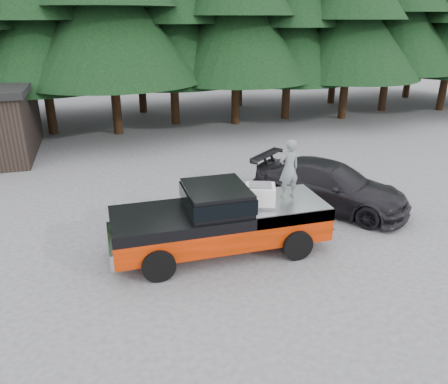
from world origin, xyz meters
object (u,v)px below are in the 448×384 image
object	(u,v)px
pickup_truck	(220,229)
air_compressor	(260,196)
parked_car	(329,186)
man_on_bed	(289,169)

from	to	relation	value
pickup_truck	air_compressor	bearing A→B (deg)	-9.27
air_compressor	parked_car	bearing A→B (deg)	51.24
pickup_truck	parked_car	size ratio (longest dim) A/B	1.13
pickup_truck	man_on_bed	distance (m)	2.52
pickup_truck	man_on_bed	world-z (taller)	man_on_bed
air_compressor	man_on_bed	size ratio (longest dim) A/B	0.47
pickup_truck	parked_car	xyz separation A→B (m)	(4.38, 1.90, 0.10)
pickup_truck	air_compressor	distance (m)	1.43
pickup_truck	air_compressor	xyz separation A→B (m)	(1.07, -0.18, 0.93)
pickup_truck	air_compressor	size ratio (longest dim) A/B	7.66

